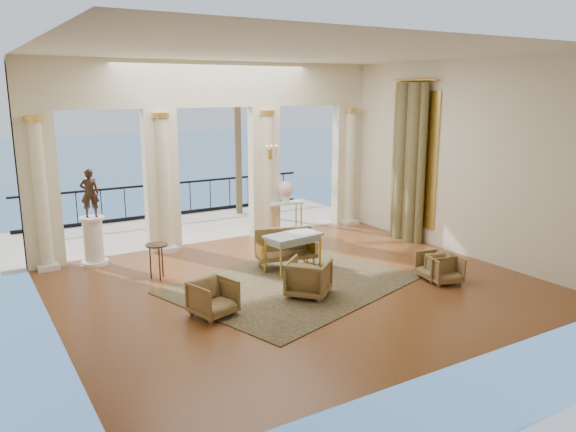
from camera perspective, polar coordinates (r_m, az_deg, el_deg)
floor at (r=11.33m, az=0.86°, el=-7.00°), size 9.00×9.00×0.00m
room_walls at (r=9.78m, az=4.42°, el=7.14°), size 9.00×9.00×9.00m
arcade at (r=14.10m, az=-7.44°, el=7.57°), size 9.00×0.56×4.50m
terrace at (r=16.34m, az=-9.99°, el=-1.18°), size 10.00×3.60×0.10m
balustrade at (r=17.71m, az=-11.94°, el=1.34°), size 9.00×0.06×1.03m
palm_tree at (r=17.41m, az=-5.22°, el=13.56°), size 2.00×2.00×4.50m
sea at (r=69.96m, az=-26.27°, el=3.35°), size 160.00×160.00×0.00m
curtain at (r=14.60m, az=12.13°, el=5.35°), size 0.33×1.40×4.09m
window_frame at (r=14.72m, az=12.68°, el=5.70°), size 0.04×1.60×3.40m
wall_sconce at (r=14.48m, az=-1.79°, el=6.40°), size 0.30×0.11×0.33m
rug at (r=11.34m, az=0.46°, el=-6.92°), size 5.29×4.62×0.02m
armchair_a at (r=9.83m, az=-7.61°, el=-8.10°), size 0.82×0.79×0.70m
armchair_b at (r=11.79m, az=15.65°, el=-5.11°), size 0.75×0.72×0.62m
armchair_c at (r=11.96m, az=14.72°, el=-4.80°), size 0.67×0.70×0.62m
armchair_d at (r=10.64m, az=2.11°, el=-6.12°), size 1.03×1.03×0.78m
settee at (r=12.31m, az=-0.28°, el=-3.30°), size 1.38×0.83×0.86m
game_table at (r=11.97m, az=0.53°, el=-2.27°), size 1.25×0.79×0.81m
pedestal at (r=13.20m, az=-19.16°, el=-2.48°), size 0.59×0.59×1.08m
statue at (r=12.97m, az=-19.51°, el=2.22°), size 0.45×0.36×1.07m
console_table at (r=14.99m, az=-0.27°, el=0.86°), size 0.98×0.48×0.89m
urn at (r=14.90m, az=-0.27°, el=2.64°), size 0.42×0.42×0.56m
side_table at (r=11.80m, az=-13.19°, el=-3.30°), size 0.46×0.46×0.74m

